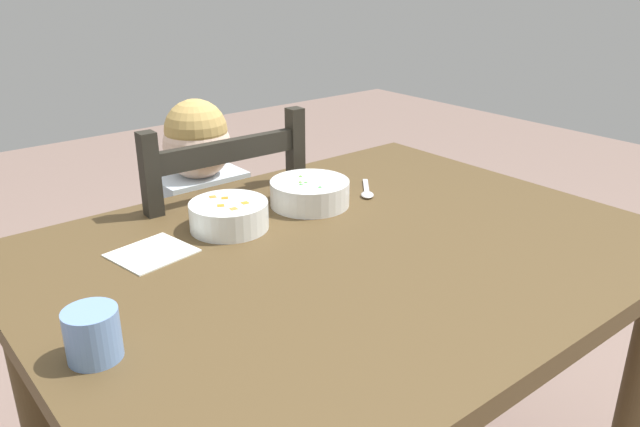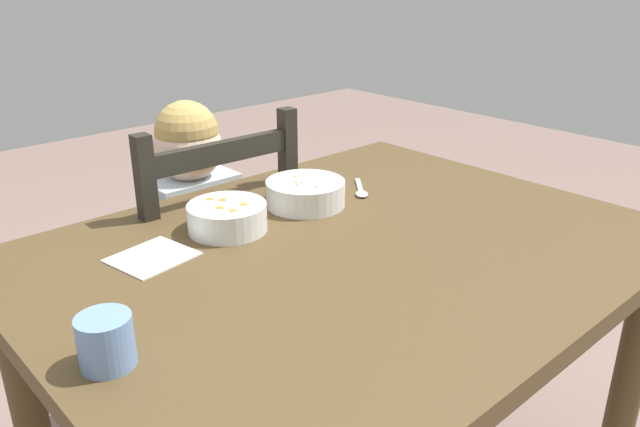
# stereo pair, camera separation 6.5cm
# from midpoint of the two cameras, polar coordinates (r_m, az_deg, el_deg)

# --- Properties ---
(dining_table) EXTENTS (1.22, 0.93, 0.77)m
(dining_table) POSITION_cam_midpoint_polar(r_m,az_deg,el_deg) (1.29, 3.75, -7.43)
(dining_table) COLOR brown
(dining_table) RESTS_ON ground
(dining_chair) EXTENTS (0.44, 0.44, 0.96)m
(dining_chair) POSITION_cam_midpoint_polar(r_m,az_deg,el_deg) (1.73, -8.84, -6.64)
(dining_chair) COLOR black
(dining_chair) RESTS_ON ground
(child_figure) EXTENTS (0.32, 0.31, 0.98)m
(child_figure) POSITION_cam_midpoint_polar(r_m,az_deg,el_deg) (1.65, -9.01, -1.24)
(child_figure) COLOR silver
(child_figure) RESTS_ON ground
(bowl_of_peas) EXTENTS (0.18, 0.18, 0.06)m
(bowl_of_peas) POSITION_cam_midpoint_polar(r_m,az_deg,el_deg) (1.42, 0.36, 1.95)
(bowl_of_peas) COLOR white
(bowl_of_peas) RESTS_ON dining_table
(bowl_of_carrots) EXTENTS (0.16, 0.16, 0.06)m
(bowl_of_carrots) POSITION_cam_midpoint_polar(r_m,az_deg,el_deg) (1.31, -6.89, -0.10)
(bowl_of_carrots) COLOR white
(bowl_of_carrots) RESTS_ON dining_table
(spoon) EXTENTS (0.10, 0.12, 0.01)m
(spoon) POSITION_cam_midpoint_polar(r_m,az_deg,el_deg) (1.51, 5.52, 1.94)
(spoon) COLOR silver
(spoon) RESTS_ON dining_table
(drinking_cup) EXTENTS (0.08, 0.08, 0.08)m
(drinking_cup) POSITION_cam_midpoint_polar(r_m,az_deg,el_deg) (0.93, -18.08, -10.44)
(drinking_cup) COLOR #7198D4
(drinking_cup) RESTS_ON dining_table
(paper_napkin) EXTENTS (0.16, 0.15, 0.00)m
(paper_napkin) POSITION_cam_midpoint_polar(r_m,az_deg,el_deg) (1.23, -13.59, -3.53)
(paper_napkin) COLOR white
(paper_napkin) RESTS_ON dining_table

